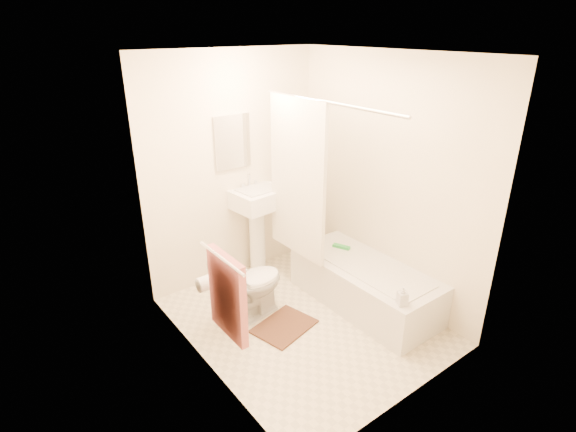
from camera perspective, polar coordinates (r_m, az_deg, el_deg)
floor at (r=4.38m, az=2.03°, el=-13.18°), size 2.40×2.40×0.00m
ceiling at (r=3.54m, az=2.60°, el=20.01°), size 2.40×2.40×0.00m
wall_back at (r=4.73m, az=-7.00°, el=5.84°), size 2.00×0.02×2.40m
wall_left at (r=3.30m, az=-11.30°, el=-2.27°), size 0.02×2.40×2.40m
wall_right at (r=4.46m, az=12.31°, el=4.41°), size 0.02×2.40×2.40m
mirror at (r=4.63m, az=-7.05°, el=9.33°), size 0.40×0.03×0.55m
curtain_rod at (r=3.85m, az=5.07°, el=14.20°), size 0.03×1.70×0.03m
shower_curtain at (r=4.33m, az=1.17°, el=4.66°), size 0.04×0.80×1.55m
towel_bar at (r=3.16m, az=-8.47°, el=-5.30°), size 0.02×0.60×0.02m
towel at (r=3.33m, az=-7.70°, el=-10.00°), size 0.06×0.45×0.66m
toilet_paper at (r=3.66m, az=-10.56°, el=-8.44°), size 0.11×0.12×0.12m
toilet at (r=4.28m, az=-4.85°, el=-8.75°), size 0.74×0.49×0.68m
sink at (r=4.95m, az=-3.80°, el=-1.46°), size 0.59×0.49×1.07m
bathtub at (r=4.57m, az=9.65°, el=-8.58°), size 0.67×1.53×0.43m
bath_mat at (r=4.30m, az=-0.49°, el=-13.82°), size 0.62×0.52×0.02m
soap_bottle at (r=3.90m, az=14.35°, el=-9.80°), size 0.10×0.10×0.17m
scrub_brush at (r=4.74m, az=6.78°, el=-3.93°), size 0.12×0.19×0.04m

